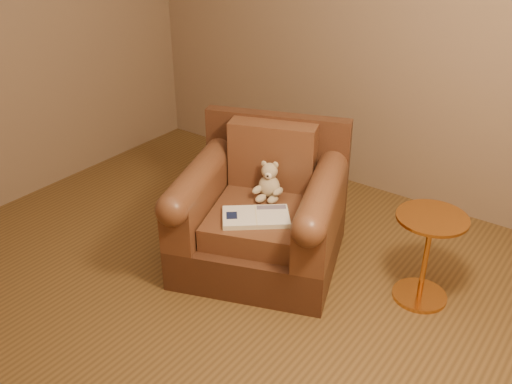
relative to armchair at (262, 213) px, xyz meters
The scene contains 5 objects.
floor 0.78m from the armchair, 86.33° to the right, with size 4.00×4.00×0.00m, color brown.
armchair is the anchor object (origin of this frame).
teddy_bear 0.18m from the armchair, 96.41° to the left, with size 0.17×0.20×0.24m.
guidebook 0.22m from the armchair, 64.97° to the right, with size 0.44×0.42×0.03m.
side_table 1.00m from the armchair, 12.12° to the left, with size 0.39×0.39×0.54m.
Camera 1 is at (1.71, -1.77, 2.11)m, focal length 40.00 mm.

